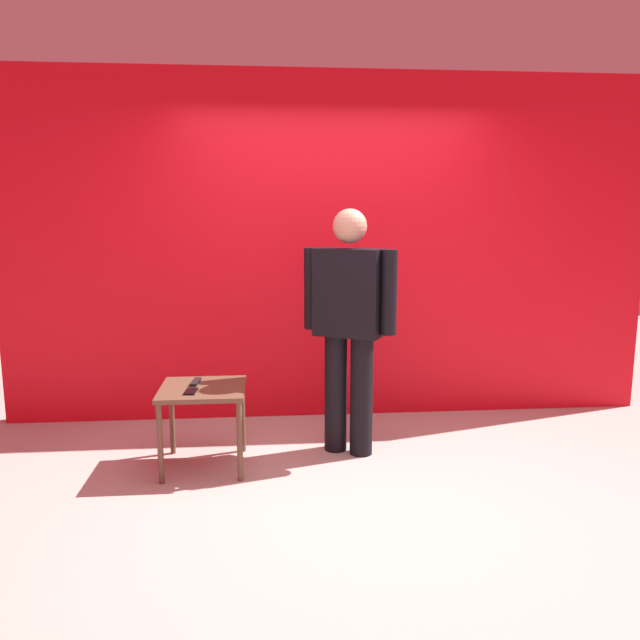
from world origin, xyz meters
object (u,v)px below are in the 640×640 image
(side_table, at_px, (203,398))
(tv_remote, at_px, (196,382))
(standing_person, at_px, (349,319))
(cell_phone, at_px, (191,391))

(side_table, distance_m, tv_remote, 0.14)
(standing_person, distance_m, tv_remote, 1.12)
(standing_person, bearing_deg, side_table, -169.85)
(cell_phone, height_order, tv_remote, tv_remote)
(cell_phone, distance_m, tv_remote, 0.20)
(side_table, relative_size, tv_remote, 3.24)
(side_table, bearing_deg, standing_person, 10.15)
(standing_person, height_order, tv_remote, standing_person)
(standing_person, xyz_separation_m, tv_remote, (-1.04, -0.08, -0.39))
(standing_person, bearing_deg, tv_remote, -175.40)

